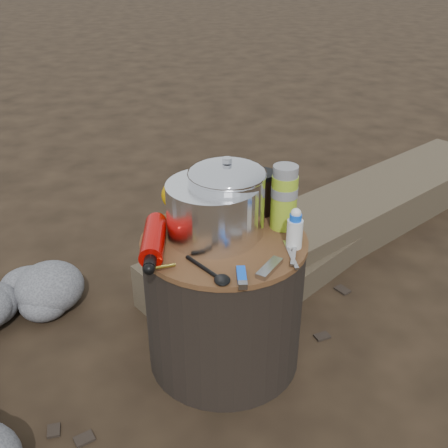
{
  "coord_description": "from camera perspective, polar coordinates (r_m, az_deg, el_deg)",
  "views": [
    {
      "loc": [
        -0.15,
        -1.28,
        1.18
      ],
      "look_at": [
        0.0,
        0.0,
        0.48
      ],
      "focal_mm": 42.23,
      "sensor_mm": 36.0,
      "label": 1
    }
  ],
  "objects": [
    {
      "name": "stuff_sack",
      "position": [
        1.61,
        -3.76,
        3.23
      ],
      "size": [
        0.17,
        0.14,
        0.12
      ],
      "primitive_type": "ellipsoid",
      "color": "#B98100",
      "rests_on": "stump"
    },
    {
      "name": "food_pouch",
      "position": [
        1.6,
        -1.09,
        3.78
      ],
      "size": [
        0.12,
        0.07,
        0.15
      ],
      "primitive_type": "cube",
      "rotation": [
        0.0,
        0.0,
        -0.37
      ],
      "color": "#17214F",
      "rests_on": "stump"
    },
    {
      "name": "foil_windscreen",
      "position": [
        1.47,
        -1.19,
        1.47
      ],
      "size": [
        0.26,
        0.26,
        0.16
      ],
      "primitive_type": "cylinder",
      "color": "white",
      "rests_on": "stump"
    },
    {
      "name": "lighter",
      "position": [
        1.32,
        1.91,
        -5.54
      ],
      "size": [
        0.03,
        0.09,
        0.02
      ],
      "primitive_type": "cube",
      "rotation": [
        0.0,
        0.0,
        -0.08
      ],
      "color": "blue",
      "rests_on": "stump"
    },
    {
      "name": "travel_mug",
      "position": [
        1.61,
        3.96,
        3.39
      ],
      "size": [
        0.09,
        0.09,
        0.13
      ],
      "primitive_type": "cylinder",
      "color": "black",
      "rests_on": "stump"
    },
    {
      "name": "spork",
      "position": [
        1.35,
        -2.25,
        -4.7
      ],
      "size": [
        0.12,
        0.15,
        0.01
      ],
      "primitive_type": null,
      "rotation": [
        0.0,
        0.0,
        0.59
      ],
      "color": "black",
      "rests_on": "stump"
    },
    {
      "name": "multitool",
      "position": [
        1.35,
        4.94,
        -4.78
      ],
      "size": [
        0.08,
        0.1,
        0.01
      ],
      "primitive_type": "cube",
      "rotation": [
        0.0,
        0.0,
        -0.67
      ],
      "color": "#A2A3A7",
      "rests_on": "stump"
    },
    {
      "name": "pot_grabber",
      "position": [
        1.42,
        7.23,
        -3.19
      ],
      "size": [
        0.06,
        0.14,
        0.01
      ],
      "primitive_type": null,
      "rotation": [
        0.0,
        0.0,
        -0.15
      ],
      "color": "#A2A3A7",
      "rests_on": "stump"
    },
    {
      "name": "ground",
      "position": [
        1.74,
        0.0,
        -14.01
      ],
      "size": [
        60.0,
        60.0,
        0.0
      ],
      "primitive_type": "plane",
      "color": "black",
      "rests_on": "ground"
    },
    {
      "name": "log_small",
      "position": [
        2.37,
        13.38,
        -0.61
      ],
      "size": [
        1.16,
        1.02,
        0.11
      ],
      "primitive_type": "cube",
      "rotation": [
        0.0,
        0.0,
        -0.88
      ],
      "color": "#433829",
      "rests_on": "ground"
    },
    {
      "name": "log_main",
      "position": [
        2.42,
        13.4,
        0.78
      ],
      "size": [
        1.89,
        1.43,
        0.17
      ],
      "primitive_type": "cube",
      "rotation": [
        0.0,
        0.0,
        -0.98
      ],
      "color": "#433829",
      "rests_on": "ground"
    },
    {
      "name": "camping_pot",
      "position": [
        1.47,
        0.33,
        2.84
      ],
      "size": [
        0.21,
        0.21,
        0.21
      ],
      "primitive_type": "cylinder",
      "color": "silver",
      "rests_on": "stump"
    },
    {
      "name": "fuel_bottle",
      "position": [
        1.43,
        -7.63,
        -1.73
      ],
      "size": [
        0.08,
        0.26,
        0.06
      ],
      "primitive_type": null,
      "rotation": [
        0.0,
        0.0,
        -0.08
      ],
      "color": "#AF0704",
      "rests_on": "stump"
    },
    {
      "name": "stump",
      "position": [
        1.61,
        0.0,
        -8.3
      ],
      "size": [
        0.47,
        0.47,
        0.43
      ],
      "primitive_type": "cylinder",
      "color": "black",
      "rests_on": "ground"
    },
    {
      "name": "thermos",
      "position": [
        1.51,
        6.52,
        2.86
      ],
      "size": [
        0.08,
        0.08,
        0.19
      ],
      "primitive_type": "cylinder",
      "color": "#92B224",
      "rests_on": "stump"
    },
    {
      "name": "squeeze_bottle",
      "position": [
        1.43,
        7.67,
        -0.67
      ],
      "size": [
        0.04,
        0.04,
        0.1
      ],
      "primitive_type": "cylinder",
      "color": "silver",
      "rests_on": "stump"
    }
  ]
}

